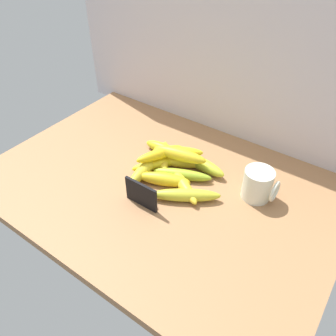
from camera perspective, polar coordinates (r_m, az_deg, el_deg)
counter_top at (r=109.60cm, az=-1.36°, el=-3.23°), size 110.00×76.00×3.00cm
back_wall at (r=120.96cm, az=10.10°, el=19.25°), size 130.00×2.00×70.00cm
chalkboard_sign at (r=99.54cm, az=-4.47°, el=-4.56°), size 11.00×1.80×8.40cm
coffee_mug at (r=104.54cm, az=14.89°, el=-2.69°), size 10.30×8.80×9.78cm
banana_0 at (r=114.37cm, az=1.72°, el=1.18°), size 18.10×10.99×3.85cm
banana_1 at (r=105.22cm, az=2.69°, el=-3.04°), size 16.15×11.91×3.59cm
banana_2 at (r=106.99cm, az=-0.68°, el=-1.89°), size 17.05×10.55×4.22cm
banana_3 at (r=113.32cm, az=-1.80°, el=0.67°), size 13.02×16.22×3.62cm
banana_4 at (r=109.28cm, az=2.40°, el=-1.11°), size 18.89×10.85×3.56cm
banana_5 at (r=116.65cm, az=-0.58°, el=1.93°), size 12.39×15.97×3.38cm
banana_6 at (r=113.21cm, az=5.70°, el=0.63°), size 17.92×6.14×4.27cm
banana_7 at (r=112.06cm, az=-3.50°, el=0.24°), size 6.34×21.29×4.10cm
banana_8 at (r=102.05cm, az=3.00°, el=-4.56°), size 19.64×14.85×3.99cm
banana_9 at (r=119.68cm, az=-0.66°, el=3.20°), size 15.17×4.42×3.88cm
banana_10 at (r=110.57cm, az=1.97°, el=2.25°), size 18.58×7.76×4.16cm
banana_11 at (r=112.13cm, az=1.67°, el=2.71°), size 16.08×11.79×3.67cm
banana_12 at (r=111.79cm, az=-1.41°, el=2.39°), size 10.59×16.44×3.53cm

